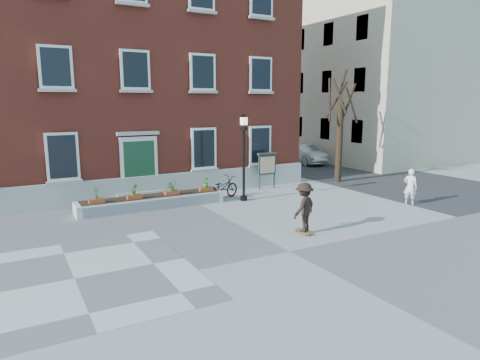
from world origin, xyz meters
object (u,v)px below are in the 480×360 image
parked_car (304,154)px  notice_board (267,165)px  bicycle (222,188)px  skateboarder (304,207)px  bystander (410,187)px  lamp_post (244,145)px

parked_car → notice_board: size_ratio=2.23×
bicycle → skateboarder: bearing=162.2°
parked_car → notice_board: notice_board is taller
bicycle → bystander: size_ratio=1.26×
bicycle → lamp_post: bearing=-155.5°
bystander → notice_board: bearing=6.1°
bystander → lamp_post: (-6.01, 4.16, 1.75)m
parked_car → bystander: size_ratio=2.64×
parked_car → skateboarder: (-10.23, -13.38, 0.23)m
bicycle → parked_car: bearing=-73.6°
skateboarder → lamp_post: bearing=83.4°
bicycle → skateboarder: size_ratio=1.12×
parked_car → bicycle: bearing=-140.2°
bystander → skateboarder: 6.72m
notice_board → lamp_post: bearing=-143.6°
bicycle → lamp_post: lamp_post is taller
notice_board → bystander: bearing=-58.2°
bystander → notice_board: (-3.66, 5.89, 0.47)m
bicycle → bystander: bystander is taller
parked_car → notice_board: 9.68m
parked_car → notice_board: (-7.26, -6.38, 0.58)m
bystander → lamp_post: size_ratio=0.40×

